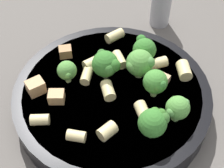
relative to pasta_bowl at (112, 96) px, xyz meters
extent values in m
plane|color=#5B5651|center=(0.00, 0.00, -0.02)|extent=(2.00, 2.00, 0.00)
cylinder|color=black|center=(0.00, 0.00, 0.00)|extent=(0.27, 0.27, 0.04)
cylinder|color=white|center=(0.00, 0.00, 0.01)|extent=(0.24, 0.24, 0.01)
torus|color=black|center=(0.00, 0.00, 0.01)|extent=(0.26, 0.26, 0.00)
cylinder|color=#84AD60|center=(0.07, 0.05, 0.02)|extent=(0.01, 0.01, 0.01)
sphere|color=#569942|center=(0.07, 0.05, 0.04)|extent=(0.03, 0.03, 0.03)
sphere|color=#529540|center=(0.07, 0.06, 0.04)|extent=(0.01, 0.01, 0.01)
sphere|color=#4F8844|center=(0.07, 0.06, 0.04)|extent=(0.01, 0.01, 0.01)
sphere|color=#528E43|center=(0.08, 0.04, 0.04)|extent=(0.01, 0.01, 0.01)
cylinder|color=#9EC175|center=(-0.04, -0.05, 0.02)|extent=(0.01, 0.01, 0.01)
sphere|color=#569942|center=(-0.04, -0.05, 0.04)|extent=(0.03, 0.03, 0.03)
sphere|color=#5A9E41|center=(-0.03, -0.05, 0.04)|extent=(0.01, 0.01, 0.01)
sphere|color=#4D9F3E|center=(-0.03, -0.05, 0.04)|extent=(0.01, 0.01, 0.01)
cylinder|color=#9EC175|center=(-0.02, 0.00, 0.02)|extent=(0.01, 0.01, 0.01)
sphere|color=#387A2D|center=(-0.02, 0.00, 0.04)|extent=(0.04, 0.04, 0.04)
sphere|color=#337028|center=(-0.01, 0.01, 0.04)|extent=(0.02, 0.02, 0.02)
sphere|color=#34682B|center=(-0.04, 0.00, 0.05)|extent=(0.01, 0.01, 0.01)
sphere|color=#3A762F|center=(-0.01, 0.00, 0.04)|extent=(0.02, 0.02, 0.02)
cylinder|color=#93B766|center=(-0.04, 0.06, 0.02)|extent=(0.01, 0.01, 0.01)
sphere|color=#387A2D|center=(-0.04, 0.06, 0.03)|extent=(0.03, 0.03, 0.03)
sphere|color=#31742B|center=(-0.05, 0.06, 0.04)|extent=(0.01, 0.01, 0.01)
sphere|color=#397F2D|center=(-0.03, 0.06, 0.03)|extent=(0.02, 0.02, 0.02)
sphere|color=#3A762F|center=(-0.03, 0.07, 0.03)|extent=(0.01, 0.01, 0.01)
cylinder|color=#9EC175|center=(0.08, 0.01, 0.02)|extent=(0.01, 0.01, 0.01)
sphere|color=#387A2D|center=(0.08, 0.01, 0.04)|extent=(0.03, 0.03, 0.03)
sphere|color=#3A7927|center=(0.08, 0.02, 0.05)|extent=(0.01, 0.01, 0.01)
sphere|color=#376A2B|center=(0.09, 0.03, 0.05)|extent=(0.02, 0.02, 0.02)
sphere|color=#366E27|center=(0.08, 0.03, 0.05)|extent=(0.01, 0.01, 0.01)
cylinder|color=#9EC175|center=(-0.01, 0.04, 0.02)|extent=(0.01, 0.01, 0.01)
sphere|color=#569942|center=(-0.01, 0.04, 0.04)|extent=(0.04, 0.04, 0.04)
sphere|color=#4C8940|center=(0.00, 0.05, 0.05)|extent=(0.02, 0.02, 0.02)
sphere|color=#599644|center=(-0.01, 0.03, 0.04)|extent=(0.02, 0.02, 0.02)
cylinder|color=#9EC175|center=(0.03, 0.05, 0.02)|extent=(0.01, 0.01, 0.02)
sphere|color=#478E38|center=(0.03, 0.05, 0.04)|extent=(0.03, 0.03, 0.03)
sphere|color=#4A8132|center=(0.04, 0.04, 0.04)|extent=(0.01, 0.01, 0.01)
sphere|color=#428A3A|center=(0.04, 0.05, 0.04)|extent=(0.01, 0.01, 0.01)
cylinder|color=beige|center=(0.06, -0.03, 0.02)|extent=(0.02, 0.03, 0.02)
cylinder|color=beige|center=(-0.05, -0.01, 0.02)|extent=(0.02, 0.03, 0.02)
cylinder|color=beige|center=(0.01, -0.01, 0.02)|extent=(0.03, 0.02, 0.02)
cylinder|color=beige|center=(-0.01, 0.07, 0.02)|extent=(0.02, 0.03, 0.02)
cylinder|color=beige|center=(-0.03, -0.03, 0.02)|extent=(0.03, 0.03, 0.01)
cylinder|color=beige|center=(-0.09, 0.04, 0.02)|extent=(0.02, 0.03, 0.01)
cylinder|color=beige|center=(-0.04, 0.03, 0.02)|extent=(0.03, 0.02, 0.01)
cylinder|color=beige|center=(0.05, 0.02, 0.02)|extent=(0.02, 0.02, 0.02)
cylinder|color=beige|center=(0.06, -0.07, 0.02)|extent=(0.02, 0.03, 0.01)
cylinder|color=beige|center=(0.01, 0.10, 0.02)|extent=(0.03, 0.03, 0.02)
cylinder|color=beige|center=(0.02, -0.10, 0.02)|extent=(0.02, 0.03, 0.01)
cube|color=tan|center=(-0.03, -0.09, 0.02)|extent=(0.02, 0.03, 0.02)
cube|color=tan|center=(0.01, 0.07, 0.02)|extent=(0.02, 0.02, 0.01)
cube|color=#A87A4C|center=(-0.09, -0.04, 0.02)|extent=(0.02, 0.02, 0.01)
cube|color=tan|center=(-0.01, -0.07, 0.02)|extent=(0.02, 0.02, 0.01)
cylinder|color=#B2B2B7|center=(-0.14, 0.15, 0.02)|extent=(0.03, 0.03, 0.07)
camera|label=1|loc=(0.25, -0.10, 0.33)|focal=50.00mm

